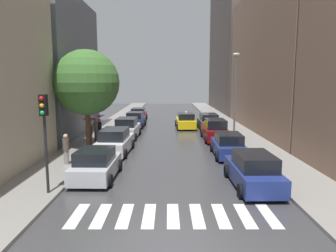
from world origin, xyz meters
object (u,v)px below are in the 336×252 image
at_px(parked_car_right_third, 215,131).
at_px(lamp_post_right, 236,89).
at_px(parked_car_left_nearest, 96,165).
at_px(pedestrian_foreground, 96,130).
at_px(parked_car_left_second, 115,142).
at_px(street_tree_left, 87,83).
at_px(parked_car_right_second, 229,146).
at_px(pedestrian_near_tree, 90,125).
at_px(parked_car_left_third, 127,128).
at_px(parked_car_left_fourth, 136,120).
at_px(taxi_midroad, 186,121).
at_px(traffic_light_left_corner, 45,122).
at_px(parked_car_left_fifth, 139,115).
at_px(parked_car_right_fourth, 209,122).
at_px(parked_car_right_nearest, 253,171).
at_px(pedestrian_by_kerb, 100,123).
at_px(pedestrian_far_side, 66,148).

xyz_separation_m(parked_car_right_third, lamp_post_right, (1.77, 0.67, 3.43)).
distance_m(parked_car_left_nearest, pedestrian_foreground, 9.33).
relative_size(parked_car_left_nearest, parked_car_left_second, 0.86).
xyz_separation_m(pedestrian_foreground, street_tree_left, (-0.08, -2.06, 3.74)).
distance_m(parked_car_right_second, pedestrian_near_tree, 10.35).
distance_m(parked_car_left_third, parked_car_right_second, 10.34).
height_order(parked_car_left_nearest, pedestrian_near_tree, pedestrian_near_tree).
relative_size(parked_car_left_fourth, taxi_midroad, 0.92).
xyz_separation_m(parked_car_right_third, traffic_light_left_corner, (-9.23, -13.00, 2.45)).
distance_m(parked_car_left_fifth, parked_car_right_fourth, 10.80).
distance_m(parked_car_right_nearest, lamp_post_right, 13.06).
height_order(parked_car_left_nearest, pedestrian_by_kerb, pedestrian_by_kerb).
height_order(parked_car_left_nearest, lamp_post_right, lamp_post_right).
distance_m(parked_car_left_second, parked_car_right_nearest, 10.45).
relative_size(parked_car_left_third, street_tree_left, 0.62).
distance_m(parked_car_right_second, taxi_midroad, 12.84).
distance_m(parked_car_left_fourth, lamp_post_right, 12.10).
bearing_deg(pedestrian_far_side, parked_car_left_third, -6.81).
height_order(parked_car_right_nearest, street_tree_left, street_tree_left).
relative_size(parked_car_left_second, pedestrian_foreground, 2.58).
relative_size(parked_car_right_nearest, traffic_light_left_corner, 1.08).
bearing_deg(parked_car_right_fourth, parked_car_left_third, 119.99).
relative_size(parked_car_left_third, pedestrian_far_side, 2.45).
bearing_deg(pedestrian_far_side, pedestrian_near_tree, 6.11).
height_order(parked_car_right_second, pedestrian_near_tree, pedestrian_near_tree).
bearing_deg(parked_car_right_fourth, parked_car_right_third, 177.11).
bearing_deg(traffic_light_left_corner, pedestrian_near_tree, 93.46).
relative_size(parked_car_right_second, pedestrian_far_side, 2.32).
height_order(parked_car_left_nearest, street_tree_left, street_tree_left).
relative_size(parked_car_right_nearest, pedestrian_foreground, 2.48).
xyz_separation_m(parked_car_left_nearest, parked_car_left_fifth, (-0.03, 23.78, 0.01)).
height_order(parked_car_right_second, parked_car_right_fourth, parked_car_right_fourth).
bearing_deg(parked_car_right_fourth, traffic_light_left_corner, 152.59).
bearing_deg(parked_car_left_fourth, taxi_midroad, -94.92).
height_order(parked_car_right_fourth, pedestrian_foreground, pedestrian_foreground).
bearing_deg(pedestrian_near_tree, lamp_post_right, 15.43).
xyz_separation_m(parked_car_right_nearest, parked_car_right_fourth, (0.14, 17.68, 0.00)).
xyz_separation_m(taxi_midroad, pedestrian_by_kerb, (-7.37, -8.29, 0.90)).
relative_size(parked_car_left_third, parked_car_right_third, 0.95).
height_order(parked_car_left_fifth, pedestrian_foreground, pedestrian_foreground).
bearing_deg(parked_car_right_nearest, pedestrian_near_tree, 46.96).
height_order(parked_car_left_fifth, street_tree_left, street_tree_left).
distance_m(parked_car_left_second, parked_car_left_fourth, 12.36).
relative_size(pedestrian_near_tree, pedestrian_far_side, 1.13).
bearing_deg(parked_car_left_third, pedestrian_far_side, 168.22).
height_order(parked_car_left_nearest, parked_car_left_third, parked_car_left_third).
height_order(parked_car_right_fourth, pedestrian_near_tree, pedestrian_near_tree).
height_order(pedestrian_foreground, street_tree_left, street_tree_left).
xyz_separation_m(parked_car_left_third, pedestrian_foreground, (-2.13, -2.68, 0.31)).
bearing_deg(parked_car_left_third, pedestrian_by_kerb, 146.22).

